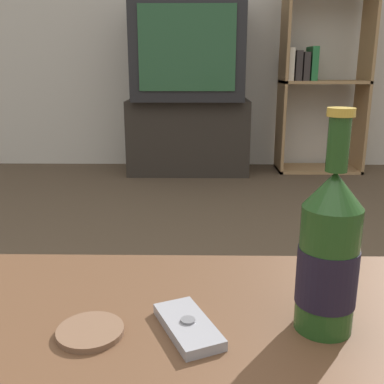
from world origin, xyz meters
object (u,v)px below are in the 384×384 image
at_px(beer_bottle, 328,256).
at_px(cell_phone, 188,326).
at_px(television, 188,50).
at_px(bookshelf, 319,78).
at_px(tv_stand, 188,136).

distance_m(beer_bottle, cell_phone, 0.20).
bearing_deg(television, bookshelf, 4.15).
relative_size(beer_bottle, cell_phone, 2.19).
relative_size(tv_stand, cell_phone, 6.45).
distance_m(bookshelf, beer_bottle, 2.82).
xyz_separation_m(tv_stand, television, (0.00, -0.00, 0.59)).
xyz_separation_m(television, beer_bottle, (0.24, -2.67, -0.33)).
bearing_deg(beer_bottle, television, 95.14).
height_order(beer_bottle, cell_phone, beer_bottle).
bearing_deg(bookshelf, beer_bottle, -103.85).
bearing_deg(beer_bottle, tv_stand, 95.13).
height_order(tv_stand, television, television).
height_order(bookshelf, beer_bottle, bookshelf).
xyz_separation_m(bookshelf, cell_phone, (-0.85, -2.74, -0.24)).
bearing_deg(television, tv_stand, 90.00).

